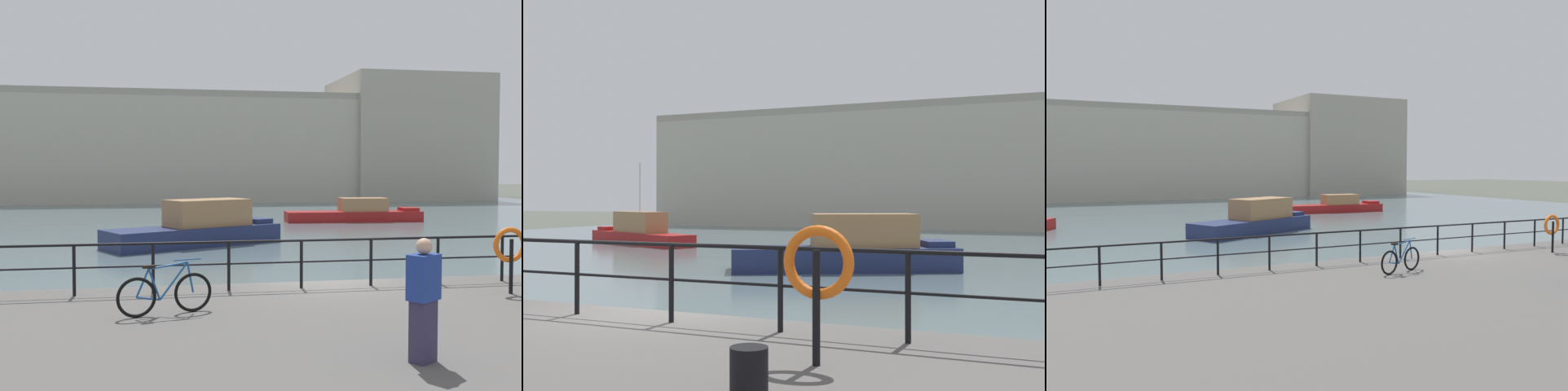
{
  "view_description": "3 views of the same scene",
  "coord_description": "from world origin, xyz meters",
  "views": [
    {
      "loc": [
        -4.0,
        -13.79,
        3.7
      ],
      "look_at": [
        -0.8,
        4.38,
        2.9
      ],
      "focal_mm": 42.3,
      "sensor_mm": 36.0,
      "label": 1
    },
    {
      "loc": [
        5.61,
        -8.13,
        2.72
      ],
      "look_at": [
        -0.96,
        7.26,
        2.85
      ],
      "focal_mm": 44.32,
      "sensor_mm": 36.0,
      "label": 2
    },
    {
      "loc": [
        -12.79,
        -15.39,
        4.23
      ],
      "look_at": [
        -2.27,
        7.13,
        2.85
      ],
      "focal_mm": 35.63,
      "sensor_mm": 36.0,
      "label": 3
    }
  ],
  "objects": [
    {
      "name": "water_basin",
      "position": [
        0.0,
        30.2,
        0.01
      ],
      "size": [
        80.0,
        60.0,
        0.01
      ],
      "primitive_type": "cube",
      "color": "slate",
      "rests_on": "ground_plane"
    },
    {
      "name": "mooring_bollard",
      "position": [
        3.27,
        -3.38,
        1.3
      ],
      "size": [
        0.32,
        0.32,
        0.44
      ],
      "primitive_type": "cylinder",
      "color": "black",
      "rests_on": "quay_promenade"
    },
    {
      "name": "quay_railing",
      "position": [
        -0.8,
        -0.75,
        1.82
      ],
      "size": [
        25.75,
        0.07,
        1.08
      ],
      "color": "black",
      "rests_on": "quay_promenade"
    },
    {
      "name": "life_ring_stand",
      "position": [
        3.39,
        -2.06,
        2.05
      ],
      "size": [
        0.75,
        0.16,
        1.4
      ],
      "color": "black",
      "rests_on": "quay_promenade"
    },
    {
      "name": "ground_plane",
      "position": [
        0.0,
        0.0,
        0.0
      ],
      "size": [
        240.0,
        240.0,
        0.0
      ],
      "primitive_type": "plane",
      "color": "#4C5147"
    },
    {
      "name": "moored_small_launch",
      "position": [
        -1.8,
        15.87,
        0.84
      ],
      "size": [
        8.86,
        6.17,
        2.2
      ],
      "rotation": [
        0.0,
        0.0,
        0.47
      ],
      "color": "navy",
      "rests_on": "water_basin"
    },
    {
      "name": "moored_harbor_tender",
      "position": [
        -18.37,
        25.11,
        0.77
      ],
      "size": [
        9.61,
        5.94,
        5.06
      ],
      "rotation": [
        0.0,
        0.0,
        2.69
      ],
      "color": "maroon",
      "rests_on": "water_basin"
    }
  ]
}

